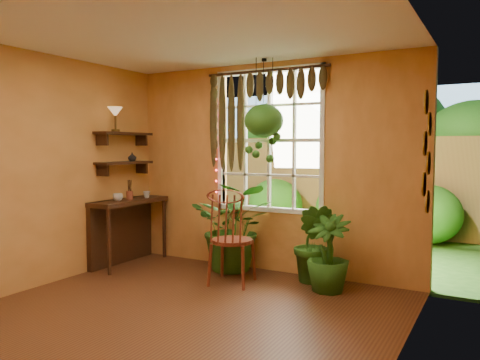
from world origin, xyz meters
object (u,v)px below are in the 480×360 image
object	(u,v)px
potted_plant_left	(235,226)
hanging_basket	(264,123)
potted_plant_mid	(315,243)
counter_ledge	(124,224)
windsor_chair	(231,253)

from	to	relation	value
potted_plant_left	hanging_basket	distance (m)	1.40
potted_plant_left	potted_plant_mid	bearing A→B (deg)	-1.75
counter_ledge	potted_plant_mid	size ratio (longest dim) A/B	1.26
potted_plant_left	potted_plant_mid	distance (m)	1.12
potted_plant_mid	hanging_basket	xyz separation A→B (m)	(-0.69, 0.01, 1.44)
potted_plant_left	hanging_basket	xyz separation A→B (m)	(0.43, -0.03, 1.33)
windsor_chair	potted_plant_mid	distance (m)	1.00
potted_plant_left	windsor_chair	bearing A→B (deg)	-64.01
counter_ledge	hanging_basket	size ratio (longest dim) A/B	0.93
counter_ledge	windsor_chair	world-z (taller)	windsor_chair
potted_plant_mid	windsor_chair	bearing A→B (deg)	-148.19
windsor_chair	hanging_basket	xyz separation A→B (m)	(0.16, 0.53, 1.53)
counter_ledge	hanging_basket	bearing A→B (deg)	11.33
potted_plant_mid	hanging_basket	size ratio (longest dim) A/B	0.73
potted_plant_left	potted_plant_mid	size ratio (longest dim) A/B	1.22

